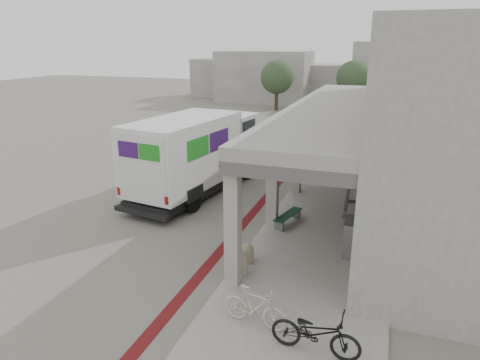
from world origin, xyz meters
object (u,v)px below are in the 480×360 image
at_px(fedex_truck, 197,152).
at_px(bicycle_black, 316,332).
at_px(bench, 288,217).
at_px(bicycle_cream, 255,307).
at_px(utility_cabinet, 352,239).

relative_size(fedex_truck, bicycle_black, 4.36).
bearing_deg(bicycle_black, bench, 21.28).
relative_size(bench, bicycle_cream, 1.03).
bearing_deg(bicycle_black, bicycle_cream, 75.72).
xyz_separation_m(bench, bicycle_cream, (0.63, -5.97, 0.21)).
relative_size(bench, utility_cabinet, 1.50).
distance_m(fedex_truck, bench, 5.52).
bearing_deg(utility_cabinet, bench, 141.83).
height_order(utility_cabinet, bicycle_cream, utility_cabinet).
height_order(fedex_truck, utility_cabinet, fedex_truck).
distance_m(bench, bicycle_cream, 6.01).
distance_m(fedex_truck, bicycle_black, 11.29).
height_order(bench, bicycle_black, bicycle_black).
bearing_deg(bicycle_cream, fedex_truck, 41.28).
height_order(bicycle_black, bicycle_cream, bicycle_black).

